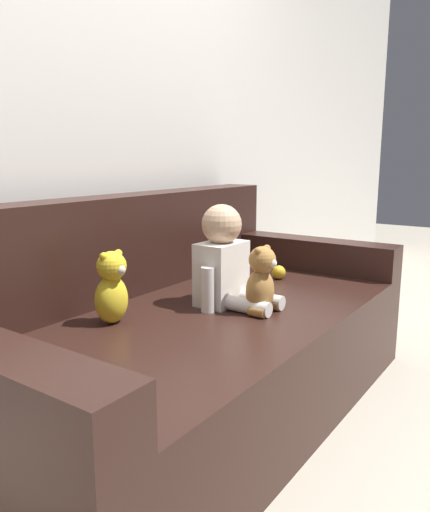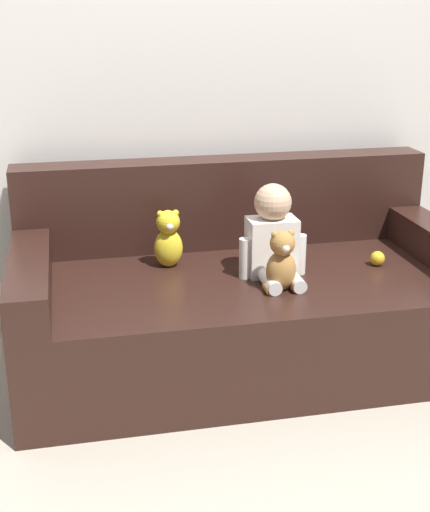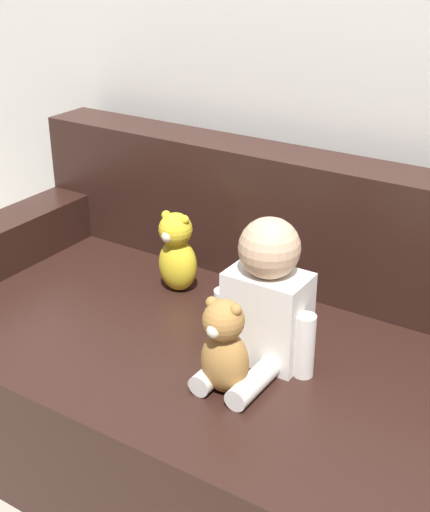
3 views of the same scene
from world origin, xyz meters
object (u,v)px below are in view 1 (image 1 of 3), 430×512
object	(u,v)px
person_baby	(225,262)
teddy_bear_brown	(261,282)
toy_ball	(279,272)
plush_toy_side	(112,288)
couch	(188,339)

from	to	relation	value
person_baby	teddy_bear_brown	bearing A→B (deg)	-94.45
person_baby	toy_ball	xyz separation A→B (m)	(0.49, 0.02, -0.14)
plush_toy_side	teddy_bear_brown	bearing A→B (deg)	-42.42
plush_toy_side	toy_ball	bearing A→B (deg)	-11.21
couch	toy_ball	xyz separation A→B (m)	(0.60, -0.08, 0.17)
couch	teddy_bear_brown	size ratio (longest dim) A/B	7.61
couch	plush_toy_side	xyz separation A→B (m)	(-0.30, 0.10, 0.26)
couch	toy_ball	world-z (taller)	couch
toy_ball	person_baby	bearing A→B (deg)	-178.11
couch	teddy_bear_brown	xyz separation A→B (m)	(0.10, -0.27, 0.25)
couch	plush_toy_side	size ratio (longest dim) A/B	7.48
teddy_bear_brown	couch	bearing A→B (deg)	110.04
couch	teddy_bear_brown	bearing A→B (deg)	-69.96
plush_toy_side	toy_ball	xyz separation A→B (m)	(0.90, -0.18, -0.10)
plush_toy_side	toy_ball	world-z (taller)	plush_toy_side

